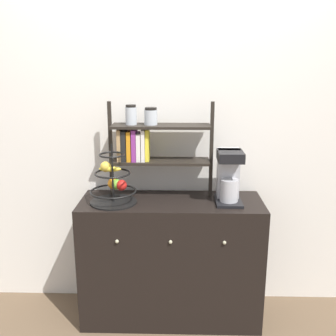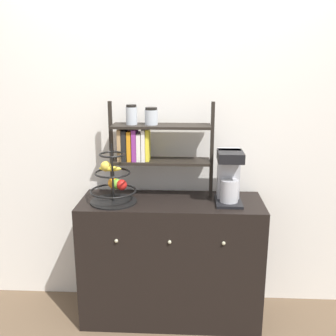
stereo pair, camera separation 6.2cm
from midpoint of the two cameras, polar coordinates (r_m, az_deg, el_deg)
ground_plane at (r=2.91m, az=-0.32°, el=-22.99°), size 12.00×12.00×0.00m
wall_back at (r=2.83m, az=-0.04°, el=5.05°), size 7.00×0.05×2.60m
sideboard at (r=2.86m, az=-0.19°, el=-13.16°), size 1.24×0.47×0.88m
coffee_maker at (r=2.65m, az=8.14°, el=-1.07°), size 0.17×0.25×0.35m
fruit_stand at (r=2.64m, az=-8.61°, el=-2.31°), size 0.31×0.31×0.40m
shelf_hutch at (r=2.69m, az=-3.89°, el=3.89°), size 0.71×0.20×0.66m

